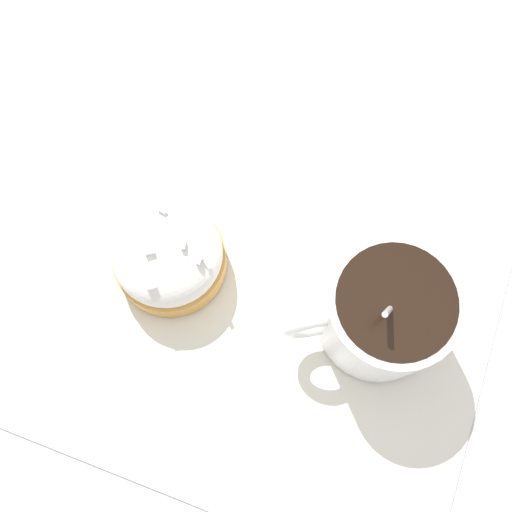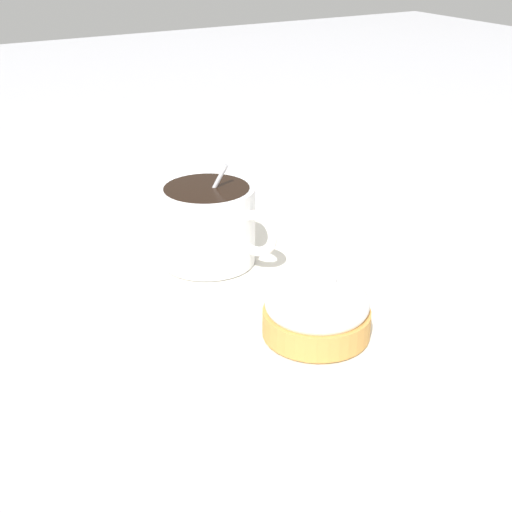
{
  "view_description": "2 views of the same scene",
  "coord_description": "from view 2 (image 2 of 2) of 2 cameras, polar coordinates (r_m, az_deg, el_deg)",
  "views": [
    {
      "loc": [
        0.03,
        -0.1,
        0.45
      ],
      "look_at": [
        -0.02,
        0.02,
        0.04
      ],
      "focal_mm": 42.0,
      "sensor_mm": 36.0,
      "label": 1
    },
    {
      "loc": [
        -0.48,
        0.28,
        0.3
      ],
      "look_at": [
        -0.0,
        0.01,
        0.04
      ],
      "focal_mm": 50.0,
      "sensor_mm": 36.0,
      "label": 2
    }
  ],
  "objects": [
    {
      "name": "ground_plane",
      "position": [
        0.63,
        0.65,
        -3.08
      ],
      "size": [
        3.0,
        3.0,
        0.0
      ],
      "primitive_type": "plane",
      "color": "#B2B2B7"
    },
    {
      "name": "paper_napkin",
      "position": [
        0.63,
        0.65,
        -2.96
      ],
      "size": [
        0.35,
        0.32,
        0.0
      ],
      "color": "white",
      "rests_on": "ground_plane"
    },
    {
      "name": "frosted_pastry",
      "position": [
        0.56,
        4.73,
        -4.35
      ],
      "size": [
        0.09,
        0.09,
        0.05
      ],
      "color": "#D19347",
      "rests_on": "paper_napkin"
    },
    {
      "name": "coffee_cup",
      "position": [
        0.67,
        -3.79,
        2.77
      ],
      "size": [
        0.11,
        0.09,
        0.1
      ],
      "color": "white",
      "rests_on": "paper_napkin"
    }
  ]
}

